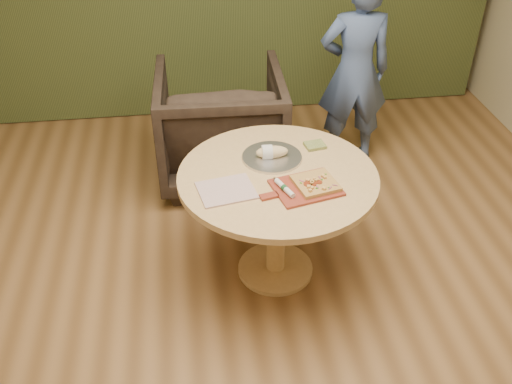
{
  "coord_description": "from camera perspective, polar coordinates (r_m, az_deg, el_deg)",
  "views": [
    {
      "loc": [
        -0.39,
        -2.09,
        2.57
      ],
      "look_at": [
        -0.07,
        0.25,
        0.87
      ],
      "focal_mm": 40.0,
      "sensor_mm": 36.0,
      "label": 1
    }
  ],
  "objects": [
    {
      "name": "cutlery_roll",
      "position": [
        3.1,
        2.87,
        0.41
      ],
      "size": [
        0.1,
        0.19,
        0.03
      ],
      "rotation": [
        0.0,
        0.0,
        0.39
      ],
      "color": "silver",
      "rests_on": "pizza_paddle"
    },
    {
      "name": "serving_tray",
      "position": [
        3.4,
        1.61,
        3.51
      ],
      "size": [
        0.36,
        0.36,
        0.02
      ],
      "color": "silver",
      "rests_on": "pedestal_table"
    },
    {
      "name": "bread_roll",
      "position": [
        3.38,
        1.47,
        4.02
      ],
      "size": [
        0.19,
        0.09,
        0.09
      ],
      "color": "#DDC287",
      "rests_on": "serving_tray"
    },
    {
      "name": "newspaper",
      "position": [
        3.12,
        -2.98,
        0.17
      ],
      "size": [
        0.34,
        0.3,
        0.01
      ],
      "primitive_type": "cube",
      "rotation": [
        0.0,
        0.0,
        0.19
      ],
      "color": "silver",
      "rests_on": "pedestal_table"
    },
    {
      "name": "person_standing",
      "position": [
        4.54,
        9.82,
        11.81
      ],
      "size": [
        0.58,
        0.39,
        1.54
      ],
      "primitive_type": "imported",
      "rotation": [
        0.0,
        0.0,
        3.1
      ],
      "color": "#445A8A",
      "rests_on": "ground"
    },
    {
      "name": "pedestal_table",
      "position": [
        3.34,
        2.14,
        -0.19
      ],
      "size": [
        1.15,
        1.15,
        0.75
      ],
      "rotation": [
        0.0,
        0.0,
        0.15
      ],
      "color": "tan",
      "rests_on": "ground"
    },
    {
      "name": "green_packet",
      "position": [
        3.53,
        5.91,
        4.67
      ],
      "size": [
        0.13,
        0.12,
        0.02
      ],
      "primitive_type": "cube",
      "rotation": [
        0.0,
        0.0,
        0.17
      ],
      "color": "#5A672E",
      "rests_on": "pedestal_table"
    },
    {
      "name": "pizza_paddle",
      "position": [
        3.14,
        4.84,
        0.4
      ],
      "size": [
        0.47,
        0.35,
        0.01
      ],
      "rotation": [
        0.0,
        0.0,
        0.24
      ],
      "color": "maroon",
      "rests_on": "pedestal_table"
    },
    {
      "name": "flatbread_pizza",
      "position": [
        3.15,
        5.96,
        0.88
      ],
      "size": [
        0.27,
        0.27,
        0.04
      ],
      "rotation": [
        0.0,
        0.0,
        0.24
      ],
      "color": "tan",
      "rests_on": "pizza_paddle"
    },
    {
      "name": "armchair",
      "position": [
        4.38,
        -3.56,
        7.18
      ],
      "size": [
        0.97,
        0.91,
        0.96
      ],
      "primitive_type": "imported",
      "rotation": [
        0.0,
        0.0,
        3.11
      ],
      "color": "black",
      "rests_on": "ground"
    },
    {
      "name": "room_shell",
      "position": [
        2.42,
        2.56,
        6.87
      ],
      "size": [
        5.04,
        6.04,
        2.84
      ],
      "color": "olive",
      "rests_on": "ground"
    }
  ]
}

